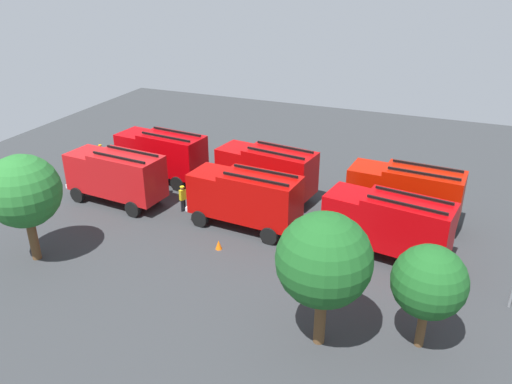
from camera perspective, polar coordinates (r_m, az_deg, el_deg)
ground_plane at (r=34.58m, az=-0.00°, el=-2.10°), size 55.09×55.09×0.00m
fire_truck_0 at (r=33.69m, az=16.39°, el=0.11°), size 7.37×3.22×3.88m
fire_truck_1 at (r=35.60m, az=1.19°, el=2.52°), size 7.48×3.61×3.88m
fire_truck_2 at (r=39.38m, az=-10.55°, el=4.33°), size 7.43×3.40×3.88m
fire_truck_3 at (r=29.51m, az=14.57°, el=-3.30°), size 7.50×3.68×3.88m
fire_truck_4 at (r=31.59m, az=-1.23°, el=-0.51°), size 7.37×3.22×3.88m
fire_truck_5 at (r=36.12m, az=-15.44°, el=1.92°), size 7.39×3.27×3.88m
firefighter_0 at (r=44.04m, az=-17.00°, el=4.18°), size 0.28×0.44×1.68m
firefighter_1 at (r=36.04m, az=20.79°, el=-1.00°), size 0.41×0.48×1.69m
firefighter_2 at (r=38.17m, az=-24.99°, el=-0.21°), size 0.48×0.45×1.78m
firefighter_3 at (r=37.05m, az=-10.41°, el=0.93°), size 0.45×0.48×1.63m
firefighter_4 at (r=34.46m, az=-8.23°, el=-0.57°), size 0.39×0.48×1.82m
tree_0 at (r=22.73m, az=18.85°, el=-9.58°), size 3.20×3.20×4.96m
tree_1 at (r=21.40m, az=7.63°, el=-7.62°), size 4.09×4.09×6.34m
tree_2 at (r=30.09m, az=-24.66°, el=0.04°), size 4.03×4.03×6.25m
traffic_cone_0 at (r=30.15m, az=-4.21°, el=-5.93°), size 0.40×0.40×0.56m
traffic_cone_1 at (r=36.09m, az=9.33°, el=-0.65°), size 0.47×0.47×0.68m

